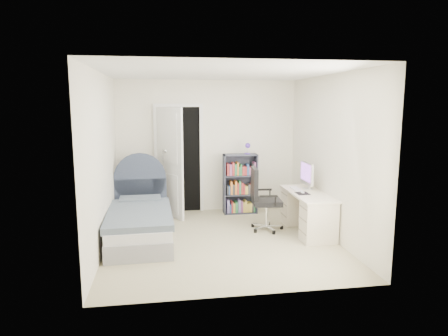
{
  "coord_description": "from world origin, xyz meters",
  "views": [
    {
      "loc": [
        -0.86,
        -5.77,
        2.06
      ],
      "look_at": [
        0.07,
        0.18,
        1.09
      ],
      "focal_mm": 32.0,
      "sensor_mm": 36.0,
      "label": 1
    }
  ],
  "objects": [
    {
      "name": "desk",
      "position": [
        1.43,
        0.19,
        0.36
      ],
      "size": [
        0.54,
        1.34,
        1.1
      ],
      "color": "beige",
      "rests_on": "ground"
    },
    {
      "name": "bed",
      "position": [
        -1.23,
        0.32,
        0.28
      ],
      "size": [
        0.99,
        2.0,
        1.22
      ],
      "color": "gray",
      "rests_on": "ground"
    },
    {
      "name": "office_chair",
      "position": [
        0.73,
        0.41,
        0.57
      ],
      "size": [
        0.54,
        0.55,
        1.03
      ],
      "color": "silver",
      "rests_on": "ground"
    },
    {
      "name": "nightstand",
      "position": [
        -1.12,
        1.62,
        0.36
      ],
      "size": [
        0.36,
        0.36,
        0.55
      ],
      "color": "#DCAF87",
      "rests_on": "ground"
    },
    {
      "name": "bookcase",
      "position": [
        0.58,
        1.48,
        0.52
      ],
      "size": [
        0.63,
        0.27,
        1.34
      ],
      "color": "#3C4052",
      "rests_on": "ground"
    },
    {
      "name": "floor_lamp",
      "position": [
        -0.83,
        1.48,
        0.51
      ],
      "size": [
        0.18,
        0.18,
        1.25
      ],
      "color": "silver",
      "rests_on": "ground"
    },
    {
      "name": "room_shell",
      "position": [
        0.0,
        0.0,
        1.25
      ],
      "size": [
        3.5,
        3.7,
        2.6
      ],
      "color": "tan",
      "rests_on": "ground"
    },
    {
      "name": "door",
      "position": [
        -0.67,
        1.55,
        1.03
      ],
      "size": [
        0.92,
        0.71,
        2.06
      ],
      "color": "black",
      "rests_on": "ground"
    }
  ]
}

